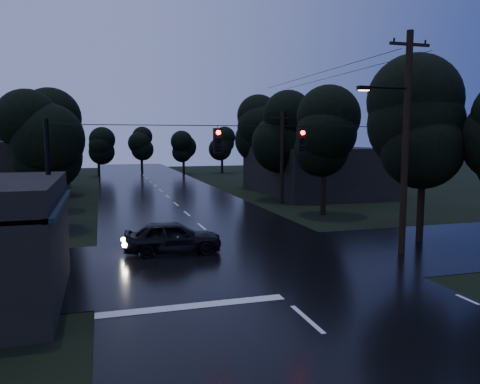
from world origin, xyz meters
TOP-DOWN VIEW (x-y plane):
  - main_road at (0.00, 30.00)m, footprint 12.00×120.00m
  - cross_street at (0.00, 12.00)m, footprint 60.00×9.00m
  - building_far_right at (14.00, 34.00)m, footprint 10.00×14.00m
  - building_far_left at (-14.00, 40.00)m, footprint 10.00×16.00m
  - utility_pole_main at (7.41, 11.00)m, footprint 3.50×0.30m
  - utility_pole_far at (8.30, 28.00)m, footprint 2.00×0.30m
  - anchor_pole_left at (-7.50, 11.00)m, footprint 0.18×0.18m
  - span_signals at (0.56, 10.99)m, footprint 15.00×0.37m
  - tree_corner_near at (10.00, 13.00)m, footprint 4.48×4.48m
  - tree_left_a at (-9.00, 22.00)m, footprint 3.92×3.92m
  - tree_left_b at (-9.60, 30.00)m, footprint 4.20×4.20m
  - tree_left_c at (-10.20, 40.00)m, footprint 4.48×4.48m
  - tree_right_a at (9.00, 22.00)m, footprint 4.20×4.20m
  - tree_right_b at (9.60, 30.00)m, footprint 4.48×4.48m
  - tree_right_c at (10.20, 40.00)m, footprint 4.76×4.76m
  - car at (-2.58, 14.11)m, footprint 4.59×2.13m

SIDE VIEW (x-z plane):
  - main_road at x=0.00m, z-range -0.01..0.01m
  - cross_street at x=0.00m, z-range -0.01..0.01m
  - car at x=-2.58m, z-range 0.00..1.52m
  - building_far_right at x=14.00m, z-range 0.00..4.40m
  - building_far_left at x=-14.00m, z-range 0.00..5.00m
  - anchor_pole_left at x=-7.50m, z-range 0.00..6.00m
  - utility_pole_far at x=8.30m, z-range 0.13..7.63m
  - tree_left_a at x=-9.00m, z-range 1.11..9.37m
  - span_signals at x=0.56m, z-range 4.69..5.80m
  - utility_pole_main at x=7.41m, z-range 0.26..10.26m
  - tree_left_b at x=-9.60m, z-range 1.19..10.04m
  - tree_right_a at x=9.00m, z-range 1.19..10.04m
  - tree_corner_near at x=10.00m, z-range 1.27..10.71m
  - tree_left_c at x=-10.20m, z-range 1.27..10.71m
  - tree_right_b at x=9.60m, z-range 1.27..10.71m
  - tree_right_c at x=10.20m, z-range 1.35..11.38m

